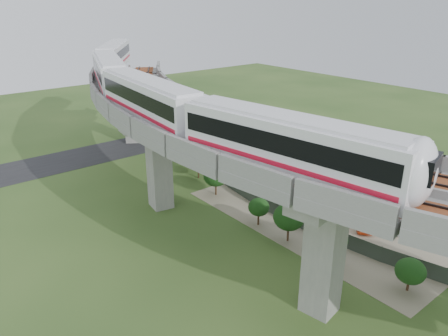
# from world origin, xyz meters

# --- Properties ---
(ground) EXTENTS (160.00, 160.00, 0.00)m
(ground) POSITION_xyz_m (0.00, 0.00, 0.00)
(ground) COLOR #2E4B1E
(ground) RESTS_ON ground
(dirt_lot) EXTENTS (18.00, 26.00, 0.04)m
(dirt_lot) POSITION_xyz_m (14.00, -2.00, 0.02)
(dirt_lot) COLOR #7E735B
(dirt_lot) RESTS_ON ground
(asphalt_road) EXTENTS (60.00, 8.00, 0.03)m
(asphalt_road) POSITION_xyz_m (0.00, 30.00, 0.01)
(asphalt_road) COLOR #232326
(asphalt_road) RESTS_ON ground
(viaduct) EXTENTS (19.58, 73.98, 11.40)m
(viaduct) POSITION_xyz_m (3.84, 0.00, 9.05)
(viaduct) COLOR #99968E
(viaduct) RESTS_ON ground
(metro_train) EXTENTS (18.31, 59.83, 3.64)m
(metro_train) POSITION_xyz_m (1.76, 12.91, 12.31)
(metro_train) COLOR white
(metro_train) RESTS_ON ground
(fence) EXTENTS (3.87, 38.73, 1.50)m
(fence) POSITION_xyz_m (9.75, 0.00, 0.75)
(fence) COLOR #2D382D
(fence) RESTS_ON ground
(tree_0) EXTENTS (1.89, 1.89, 2.62)m
(tree_0) POSITION_xyz_m (11.27, 23.76, 1.80)
(tree_0) COLOR #382314
(tree_0) RESTS_ON ground
(tree_1) EXTENTS (3.18, 3.18, 3.69)m
(tree_1) POSITION_xyz_m (10.08, 17.31, 2.33)
(tree_1) COLOR #382314
(tree_1) RESTS_ON ground
(tree_2) EXTENTS (2.08, 2.08, 2.96)m
(tree_2) POSITION_xyz_m (8.35, 14.05, 2.07)
(tree_2) COLOR #382314
(tree_2) RESTS_ON ground
(tree_3) EXTENTS (2.71, 2.71, 3.42)m
(tree_3) POSITION_xyz_m (7.01, 8.97, 2.26)
(tree_3) COLOR #382314
(tree_3) RESTS_ON ground
(tree_4) EXTENTS (2.01, 2.01, 2.76)m
(tree_4) POSITION_xyz_m (5.94, 1.06, 1.90)
(tree_4) COLOR #382314
(tree_4) RESTS_ON ground
(tree_5) EXTENTS (2.78, 2.78, 3.60)m
(tree_5) POSITION_xyz_m (5.95, -2.75, 2.41)
(tree_5) COLOR #382314
(tree_5) RESTS_ON ground
(tree_6) EXTENTS (2.12, 2.12, 3.06)m
(tree_6) POSITION_xyz_m (6.42, -7.34, 2.15)
(tree_6) COLOR #382314
(tree_6) RESTS_ON ground
(tree_7) EXTENTS (2.22, 2.22, 2.66)m
(tree_7) POSITION_xyz_m (7.65, -13.23, 1.71)
(tree_7) COLOR #382314
(tree_7) RESTS_ON ground
(car_white) EXTENTS (3.23, 3.65, 1.19)m
(car_white) POSITION_xyz_m (14.14, -7.42, 0.64)
(car_white) COLOR white
(car_white) RESTS_ON dirt_lot
(car_red) EXTENTS (3.63, 3.45, 1.22)m
(car_red) POSITION_xyz_m (13.22, -5.52, 0.65)
(car_red) COLOR #AF3010
(car_red) RESTS_ON dirt_lot
(car_dark) EXTENTS (4.88, 3.13, 1.31)m
(car_dark) POSITION_xyz_m (16.85, 2.28, 0.70)
(car_dark) COLOR black
(car_dark) RESTS_ON dirt_lot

